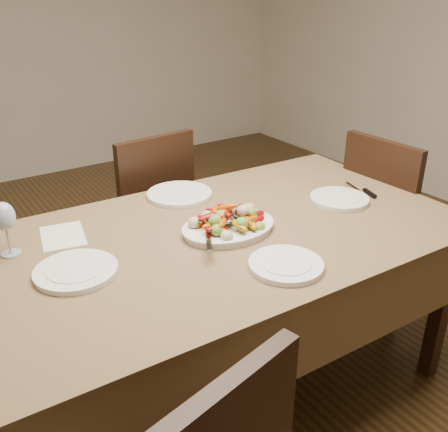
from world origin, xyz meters
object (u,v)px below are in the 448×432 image
serving_platter (228,229)px  plate_far (179,194)px  plate_left (76,271)px  dining_table (224,314)px  plate_near (286,265)px  chair_right (396,223)px  wine_glass (6,228)px  chair_far (140,216)px  plate_right (339,199)px

serving_platter → plate_far: bearing=87.4°
plate_left → plate_far: 0.70m
dining_table → serving_platter: 0.39m
plate_far → plate_near: bearing=-90.9°
chair_right → dining_table: bearing=90.5°
plate_far → chair_right: bearing=-18.2°
serving_platter → wine_glass: 0.77m
chair_right → plate_left: (-1.66, -0.02, 0.29)m
plate_near → chair_far: bearing=88.5°
chair_far → plate_near: 1.23m
dining_table → plate_near: 0.51m
dining_table → chair_right: (1.10, 0.03, 0.10)m
plate_near → wine_glass: bearing=140.4°
dining_table → chair_right: bearing=1.8°
plate_left → plate_right: same height
chair_right → plate_near: bearing=107.4°
chair_far → serving_platter: chair_far is taller
plate_left → plate_far: size_ratio=0.94×
chair_right → plate_left: chair_right is taller
serving_platter → plate_right: (0.55, -0.03, -0.00)m
chair_far → plate_left: chair_far is taller
dining_table → plate_far: bearing=85.7°
plate_right → plate_far: same height
serving_platter → plate_right: 0.55m
chair_right → plate_right: size_ratio=3.84×
chair_right → plate_near: (-1.08, -0.37, 0.29)m
serving_platter → wine_glass: wine_glass is taller
chair_right → plate_left: size_ratio=3.60×
chair_right → plate_far: 1.17m
serving_platter → dining_table: bearing=129.1°
dining_table → plate_near: size_ratio=7.51×
plate_left → plate_near: size_ratio=1.08×
plate_left → plate_far: same height
dining_table → plate_far: 0.55m
plate_far → plate_right: bearing=-38.7°
plate_left → plate_far: (0.59, 0.37, 0.00)m
plate_left → chair_far: bearing=54.4°
chair_right → plate_far: size_ratio=3.38×
plate_near → plate_right: bearing=27.9°
dining_table → plate_left: size_ratio=6.96×
plate_left → plate_near: (0.58, -0.35, 0.00)m
serving_platter → plate_far: 0.40m
serving_platter → plate_left: bearing=177.1°
chair_far → plate_left: bearing=48.7°
chair_far → plate_near: size_ratio=3.88×
chair_far → plate_left: 1.09m
chair_far → serving_platter: bearing=81.8°
chair_right → serving_platter: size_ratio=2.70×
chair_far → wine_glass: (-0.75, -0.60, 0.39)m
serving_platter → plate_right: size_ratio=1.42×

